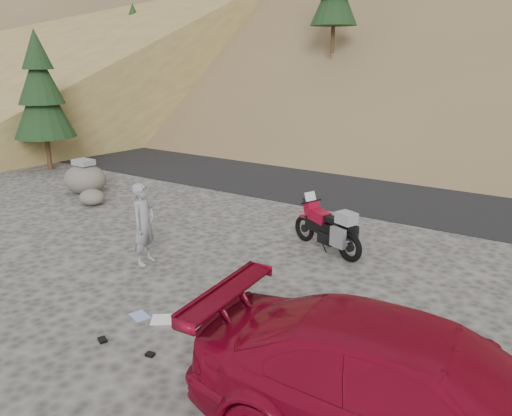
{
  "coord_description": "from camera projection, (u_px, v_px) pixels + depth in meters",
  "views": [
    {
      "loc": [
        5.55,
        -6.68,
        4.2
      ],
      "look_at": [
        -0.06,
        1.93,
        1.0
      ],
      "focal_mm": 35.0,
      "sensor_mm": 36.0,
      "label": 1
    }
  ],
  "objects": [
    {
      "name": "gear_white_cloth",
      "position": [
        163.0,
        319.0,
        8.2
      ],
      "size": [
        0.51,
        0.51,
        0.01
      ],
      "primitive_type": "cube",
      "rotation": [
        0.0,
        0.0,
        0.63
      ],
      "color": "white",
      "rests_on": "ground"
    },
    {
      "name": "road",
      "position": [
        373.0,
        184.0,
        16.68
      ],
      "size": [
        120.0,
        7.0,
        0.05
      ],
      "primitive_type": "cube",
      "color": "black",
      "rests_on": "ground"
    },
    {
      "name": "gear_bottle",
      "position": [
        301.0,
        337.0,
        7.54
      ],
      "size": [
        0.09,
        0.09,
        0.19
      ],
      "primitive_type": "cylinder",
      "rotation": [
        0.0,
        0.0,
        -0.27
      ],
      "color": "#19469B",
      "rests_on": "ground"
    },
    {
      "name": "gear_glove_a",
      "position": [
        102.0,
        340.0,
        7.59
      ],
      "size": [
        0.19,
        0.17,
        0.04
      ],
      "primitive_type": "cube",
      "rotation": [
        0.0,
        0.0,
        -0.43
      ],
      "color": "black",
      "rests_on": "ground"
    },
    {
      "name": "gear_blue_cloth",
      "position": [
        140.0,
        316.0,
        8.31
      ],
      "size": [
        0.4,
        0.34,
        0.01
      ],
      "primitive_type": "cube",
      "rotation": [
        0.0,
        0.0,
        -0.31
      ],
      "color": "#839CCB",
      "rests_on": "ground"
    },
    {
      "name": "man",
      "position": [
        147.0,
        263.0,
        10.44
      ],
      "size": [
        0.51,
        0.69,
        1.71
      ],
      "primitive_type": "imported",
      "rotation": [
        0.0,
        0.0,
        1.75
      ],
      "color": "gray",
      "rests_on": "ground"
    },
    {
      "name": "ground",
      "position": [
        203.0,
        284.0,
        9.48
      ],
      "size": [
        140.0,
        140.0,
        0.0
      ],
      "primitive_type": "plane",
      "color": "#3C3B38",
      "rests_on": "ground"
    },
    {
      "name": "boulder",
      "position": [
        85.0,
        179.0,
        15.48
      ],
      "size": [
        1.64,
        1.49,
        1.09
      ],
      "rotation": [
        0.0,
        0.0,
        -0.25
      ],
      "color": "#554F49",
      "rests_on": "ground"
    },
    {
      "name": "gear_funnel",
      "position": [
        285.0,
        380.0,
        6.56
      ],
      "size": [
        0.17,
        0.17,
        0.17
      ],
      "primitive_type": "cone",
      "rotation": [
        0.0,
        0.0,
        -0.29
      ],
      "color": "red",
      "rests_on": "ground"
    },
    {
      "name": "motorcycle",
      "position": [
        330.0,
        229.0,
        10.86
      ],
      "size": [
        1.98,
        1.03,
        1.24
      ],
      "rotation": [
        0.0,
        0.0,
        -0.37
      ],
      "color": "black",
      "rests_on": "ground"
    },
    {
      "name": "gear_blue_mat",
      "position": [
        302.0,
        335.0,
        7.59
      ],
      "size": [
        0.52,
        0.31,
        0.19
      ],
      "primitive_type": "cylinder",
      "rotation": [
        0.0,
        1.57,
        0.27
      ],
      "color": "#19469B",
      "rests_on": "ground"
    },
    {
      "name": "gear_glove_b",
      "position": [
        150.0,
        354.0,
        7.22
      ],
      "size": [
        0.14,
        0.12,
        0.04
      ],
      "primitive_type": "cube",
      "rotation": [
        0.0,
        0.0,
        0.19
      ],
      "color": "black",
      "rests_on": "ground"
    },
    {
      "name": "conifer_verge",
      "position": [
        41.0,
        91.0,
        17.96
      ],
      "size": [
        2.2,
        2.2,
        5.04
      ],
      "color": "#3D2616",
      "rests_on": "ground"
    },
    {
      "name": "small_rock",
      "position": [
        92.0,
        197.0,
        14.36
      ],
      "size": [
        0.96,
        0.92,
        0.45
      ],
      "rotation": [
        0.0,
        0.0,
        -0.4
      ],
      "color": "#554F49",
      "rests_on": "ground"
    }
  ]
}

